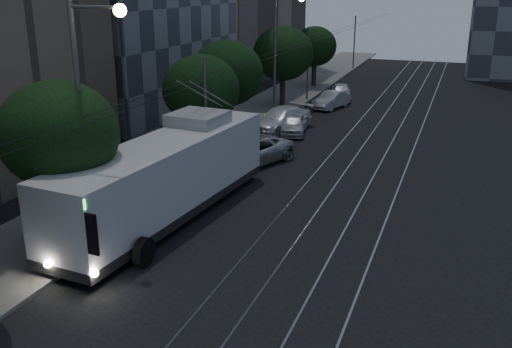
{
  "coord_description": "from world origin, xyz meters",
  "views": [
    {
      "loc": [
        7.27,
        -16.41,
        9.62
      ],
      "look_at": [
        -0.32,
        4.11,
        2.22
      ],
      "focal_mm": 40.0,
      "sensor_mm": 36.0,
      "label": 1
    }
  ],
  "objects": [
    {
      "name": "ground",
      "position": [
        0.0,
        0.0,
        0.0
      ],
      "size": [
        120.0,
        120.0,
        0.0
      ],
      "primitive_type": "plane",
      "color": "black",
      "rests_on": "ground"
    },
    {
      "name": "sidewalk",
      "position": [
        -7.5,
        20.0,
        0.07
      ],
      "size": [
        5.0,
        90.0,
        0.15
      ],
      "primitive_type": "cube",
      "color": "slate",
      "rests_on": "ground"
    },
    {
      "name": "tram_rails",
      "position": [
        2.5,
        20.0,
        0.01
      ],
      "size": [
        4.52,
        90.0,
        0.02
      ],
      "color": "gray",
      "rests_on": "ground"
    },
    {
      "name": "overhead_wires",
      "position": [
        -4.97,
        20.0,
        3.47
      ],
      "size": [
        2.23,
        90.0,
        6.0
      ],
      "color": "black",
      "rests_on": "ground"
    },
    {
      "name": "trolleybus",
      "position": [
        -4.1,
        3.59,
        1.82
      ],
      "size": [
        3.88,
        13.3,
        5.63
      ],
      "rotation": [
        0.0,
        0.0,
        -0.09
      ],
      "color": "silver",
      "rests_on": "ground"
    },
    {
      "name": "pickup_silver",
      "position": [
        -3.51,
        11.73,
        0.75
      ],
      "size": [
        4.28,
        5.94,
        1.5
      ],
      "primitive_type": "imported",
      "rotation": [
        0.0,
        0.0,
        -0.37
      ],
      "color": "#B7BBC0",
      "rests_on": "ground"
    },
    {
      "name": "car_white_a",
      "position": [
        -3.17,
        19.0,
        0.65
      ],
      "size": [
        2.24,
        4.04,
        1.3
      ],
      "primitive_type": "imported",
      "rotation": [
        0.0,
        0.0,
        0.19
      ],
      "color": "silver",
      "rests_on": "ground"
    },
    {
      "name": "car_white_b",
      "position": [
        -4.26,
        19.5,
        0.78
      ],
      "size": [
        3.76,
        5.78,
        1.56
      ],
      "primitive_type": "imported",
      "rotation": [
        0.0,
        0.0,
        -0.32
      ],
      "color": "white",
      "rests_on": "ground"
    },
    {
      "name": "car_white_c",
      "position": [
        -2.7,
        27.84,
        0.66
      ],
      "size": [
        2.43,
        4.24,
        1.32
      ],
      "primitive_type": "imported",
      "rotation": [
        0.0,
        0.0,
        -0.27
      ],
      "color": "#B4B4B8",
      "rests_on": "ground"
    },
    {
      "name": "car_white_d",
      "position": [
        -2.7,
        31.5,
        0.69
      ],
      "size": [
        2.52,
        4.3,
        1.37
      ],
      "primitive_type": "imported",
      "rotation": [
        0.0,
        0.0,
        0.24
      ],
      "color": "silver",
      "rests_on": "ground"
    },
    {
      "name": "tree_1",
      "position": [
        -6.5,
        0.0,
        4.32
      ],
      "size": [
        4.4,
        4.4,
        6.33
      ],
      "color": "black",
      "rests_on": "ground"
    },
    {
      "name": "tree_2",
      "position": [
        -6.5,
        11.99,
        3.93
      ],
      "size": [
        4.3,
        4.3,
        5.88
      ],
      "color": "black",
      "rests_on": "ground"
    },
    {
      "name": "tree_3",
      "position": [
        -6.64,
        16.0,
        4.25
      ],
      "size": [
        4.5,
        4.5,
        6.3
      ],
      "color": "black",
      "rests_on": "ground"
    },
    {
      "name": "tree_4",
      "position": [
        -6.5,
        26.91,
        4.27
      ],
      "size": [
        4.73,
        4.73,
        6.41
      ],
      "color": "black",
      "rests_on": "ground"
    },
    {
      "name": "tree_5",
      "position": [
        -6.51,
        36.75,
        3.84
      ],
      "size": [
        4.1,
        4.1,
        5.7
      ],
      "color": "black",
      "rests_on": "ground"
    },
    {
      "name": "streetlamp_near",
      "position": [
        -5.01,
        -0.03,
        5.59
      ],
      "size": [
        2.25,
        0.44,
        9.2
      ],
      "color": "#5C5C5E",
      "rests_on": "ground"
    },
    {
      "name": "streetlamp_far",
      "position": [
        -5.4,
        22.77,
        5.47
      ],
      "size": [
        2.21,
        0.44,
        8.99
      ],
      "color": "#5C5C5E",
      "rests_on": "ground"
    }
  ]
}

